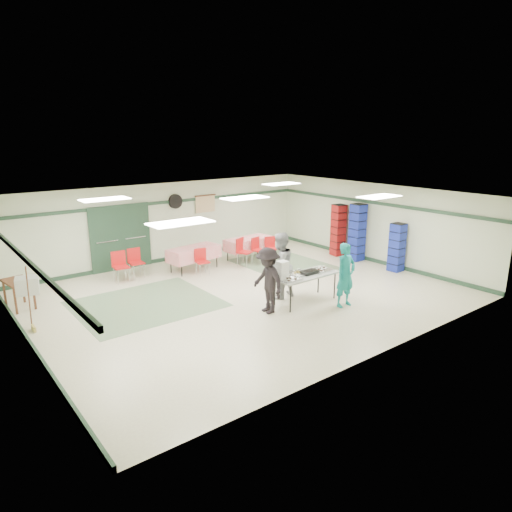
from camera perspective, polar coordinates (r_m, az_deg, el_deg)
floor at (r=12.69m, az=-1.32°, el=-4.79°), size 11.00×11.00×0.00m
ceiling at (r=12.05m, az=-1.40°, el=7.37°), size 11.00×11.00×0.00m
wall_back at (r=16.06m, az=-10.98°, el=4.18°), size 11.00×0.00×11.00m
wall_front at (r=9.23m, az=15.57°, el=-4.26°), size 11.00×0.00×11.00m
wall_left at (r=10.18m, az=-27.15°, el=-3.59°), size 0.00×9.00×9.00m
wall_right at (r=16.11m, az=14.61°, el=4.00°), size 0.00×9.00×9.00m
trim_back at (r=15.92m, az=-11.06°, el=6.64°), size 11.00×0.06×0.10m
baseboard_back at (r=16.32m, az=-10.71°, el=-0.29°), size 11.00×0.06×0.12m
trim_left at (r=10.00m, az=-27.46°, el=0.24°), size 0.06×9.00×0.10m
baseboard_left at (r=10.63m, az=-26.15°, el=-10.18°), size 0.06×9.00×0.12m
trim_right at (r=15.97m, az=14.71°, el=6.45°), size 0.06×9.00×0.10m
baseboard_right at (r=16.37m, az=14.25°, el=-0.45°), size 0.06×9.00×0.12m
green_patch_a at (r=12.33m, az=-13.57°, el=-5.83°), size 3.50×3.00×0.01m
green_patch_b at (r=15.48m, az=3.71°, el=-1.11°), size 2.50×3.50×0.01m
double_door_left at (r=15.23m, az=-18.20°, el=1.94°), size 0.90×0.06×2.10m
double_door_right at (r=15.56m, az=-14.92°, el=2.46°), size 0.90×0.06×2.10m
door_frame at (r=15.36m, az=-16.53°, el=2.19°), size 2.00×0.03×2.15m
wall_fan at (r=16.03m, az=-10.05°, el=6.74°), size 0.50×0.10×0.50m
scroll_banner at (r=16.65m, az=-6.35°, el=6.49°), size 0.80×0.02×0.60m
serving_table at (r=11.98m, az=6.23°, el=-2.50°), size 1.86×0.77×0.76m
sheet_tray_right at (r=12.32m, az=8.15°, el=-1.79°), size 0.60×0.45×0.02m
sheet_tray_mid at (r=11.97m, az=5.37°, el=-2.21°), size 0.60×0.46×0.02m
sheet_tray_left at (r=11.50m, az=4.22°, el=-2.91°), size 0.55×0.42×0.02m
baking_pan at (r=12.04m, az=6.67°, el=-2.01°), size 0.48×0.31×0.08m
foam_box_stack at (r=11.46m, az=3.31°, el=-1.78°), size 0.26×0.24×0.47m
volunteer_teal at (r=11.83m, az=11.14°, el=-2.35°), size 0.61×0.41×1.66m
volunteer_grey at (r=12.19m, az=3.01°, el=-1.21°), size 0.94×0.77×1.80m
volunteer_dark at (r=11.19m, az=1.49°, el=-3.09°), size 0.70×1.12×1.65m
dining_table_a at (r=16.06m, az=-0.98°, el=1.60°), size 1.75×0.87×0.77m
dining_table_b at (r=14.88m, az=-7.77°, el=0.37°), size 1.80×0.98×0.77m
chair_a at (r=15.62m, az=0.20°, el=1.09°), size 0.49×0.49×0.88m
chair_b at (r=15.23m, az=-1.70°, el=0.88°), size 0.57×0.57×0.94m
chair_c at (r=15.97m, az=1.86°, el=1.28°), size 0.48×0.48×0.82m
chair_d at (r=14.39m, az=-6.83°, el=-0.36°), size 0.44×0.44×0.83m
chair_loose_a at (r=14.55m, az=-14.87°, el=-0.43°), size 0.43×0.43×0.90m
chair_loose_b at (r=14.17m, az=-16.66°, el=-0.89°), size 0.46×0.46×0.93m
crate_stack_blue_a at (r=16.18m, az=12.54°, el=2.89°), size 0.45×0.45×1.99m
crate_stack_red at (r=16.74m, az=10.24°, el=3.20°), size 0.47×0.47×1.87m
crate_stack_blue_b at (r=15.26m, az=17.21°, el=1.03°), size 0.41×0.41×1.57m
printer_table at (r=12.98m, az=-27.62°, el=-3.15°), size 0.69×0.95×0.74m
office_printer at (r=11.75m, az=-26.68°, el=-3.29°), size 0.57×0.53×0.39m
broom at (r=11.37m, az=-26.52°, el=-4.67°), size 0.08×0.24×1.50m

